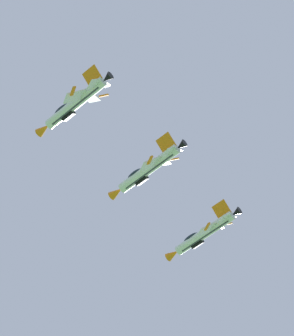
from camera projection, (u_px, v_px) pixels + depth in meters
The scene contains 3 objects.
fighter_jet_lead at pixel (74, 104), 121.08m from camera, with size 15.89×7.40×7.60m.
fighter_jet_left_wing at pixel (148, 170), 124.67m from camera, with size 15.89×7.28×7.71m.
fighter_jet_right_wing at pixel (204, 234), 132.13m from camera, with size 15.89×7.63×7.39m.
Camera 1 is at (-0.49, -1.16, 1.56)m, focal length 82.37 mm.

